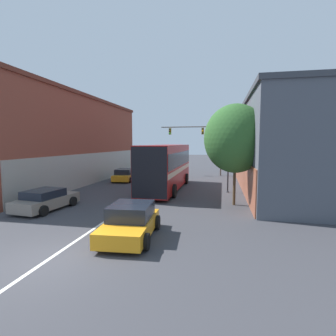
# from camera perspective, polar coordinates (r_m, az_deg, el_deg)

# --- Properties ---
(ground_plane) EXTENTS (160.00, 160.00, 0.00)m
(ground_plane) POSITION_cam_1_polar(r_m,az_deg,el_deg) (10.13, -24.94, -17.86)
(ground_plane) COLOR #38383D
(lane_center_line) EXTENTS (0.14, 40.61, 0.01)m
(lane_center_line) POSITION_cam_1_polar(r_m,az_deg,el_deg) (22.80, -3.12, -4.43)
(lane_center_line) COLOR silver
(lane_center_line) RESTS_ON ground_plane
(building_left_brick) EXTENTS (6.49, 22.99, 8.41)m
(building_left_brick) POSITION_cam_1_polar(r_m,az_deg,el_deg) (28.13, -21.49, 5.89)
(building_left_brick) COLOR brown
(building_left_brick) RESTS_ON ground_plane
(building_right_storefront) EXTENTS (7.12, 19.25, 7.28)m
(building_right_storefront) POSITION_cam_1_polar(r_m,az_deg,el_deg) (23.75, 24.24, 4.59)
(building_right_storefront) COLOR #4C515B
(building_right_storefront) RESTS_ON ground_plane
(bus) EXTENTS (2.88, 10.61, 3.76)m
(bus) POSITION_cam_1_polar(r_m,az_deg,el_deg) (22.03, -0.40, 0.72)
(bus) COLOR maroon
(bus) RESTS_ON ground_plane
(hatchback_foreground) EXTENTS (2.28, 3.92, 1.37)m
(hatchback_foreground) POSITION_cam_1_polar(r_m,az_deg,el_deg) (11.24, -8.20, -11.53)
(hatchback_foreground) COLOR orange
(hatchback_foreground) RESTS_ON ground_plane
(parked_car_left_near) EXTENTS (2.35, 4.10, 1.21)m
(parked_car_left_near) POSITION_cam_1_polar(r_m,az_deg,el_deg) (17.10, -25.07, -6.31)
(parked_car_left_near) COLOR slate
(parked_car_left_near) RESTS_ON ground_plane
(parked_car_left_mid) EXTENTS (2.04, 3.93, 1.21)m
(parked_car_left_mid) POSITION_cam_1_polar(r_m,az_deg,el_deg) (38.93, -3.25, 0.54)
(parked_car_left_mid) COLOR #285633
(parked_car_left_mid) RESTS_ON ground_plane
(parked_car_left_far) EXTENTS (2.23, 4.02, 1.26)m
(parked_car_left_far) POSITION_cam_1_polar(r_m,az_deg,el_deg) (27.45, -9.35, -1.56)
(parked_car_left_far) COLOR orange
(parked_car_left_far) RESTS_ON ground_plane
(traffic_signal_gantry) EXTENTS (7.40, 0.36, 6.17)m
(traffic_signal_gantry) POSITION_cam_1_polar(r_m,az_deg,el_deg) (32.11, 7.54, 6.39)
(traffic_signal_gantry) COLOR #514C47
(traffic_signal_gantry) RESTS_ON ground_plane
(street_lamp) EXTENTS (0.29, 0.29, 4.19)m
(street_lamp) POSITION_cam_1_polar(r_m,az_deg,el_deg) (21.20, 12.97, 0.89)
(street_lamp) COLOR black
(street_lamp) RESTS_ON ground_plane
(street_tree_near) EXTENTS (3.88, 3.50, 6.33)m
(street_tree_near) POSITION_cam_1_polar(r_m,az_deg,el_deg) (16.87, 14.46, 6.21)
(street_tree_near) COLOR #4C3823
(street_tree_near) RESTS_ON ground_plane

